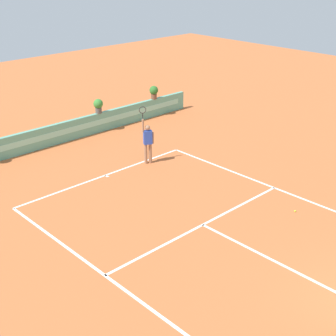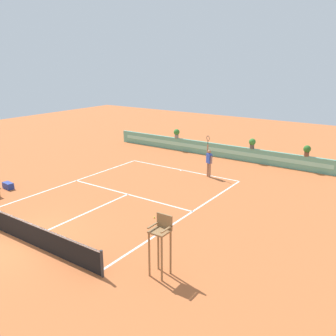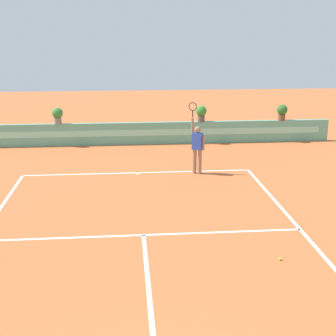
% 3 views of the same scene
% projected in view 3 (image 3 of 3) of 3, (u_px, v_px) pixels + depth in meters
% --- Properties ---
extents(ground_plane, '(60.00, 60.00, 0.00)m').
position_uv_depth(ground_plane, '(144.00, 242.00, 11.78)').
color(ground_plane, '#BC6033').
extents(court_lines, '(8.32, 11.94, 0.01)m').
position_uv_depth(court_lines, '(143.00, 230.00, 12.46)').
color(court_lines, white).
rests_on(court_lines, ground).
extents(back_wall_barrier, '(18.00, 0.21, 1.00)m').
position_uv_depth(back_wall_barrier, '(135.00, 133.00, 21.56)').
color(back_wall_barrier, '#60A88E').
rests_on(back_wall_barrier, ground).
extents(tennis_player, '(0.56, 0.36, 2.58)m').
position_uv_depth(tennis_player, '(197.00, 145.00, 17.05)').
color(tennis_player, '#9E7051').
rests_on(tennis_player, ground).
extents(tennis_ball_near_baseline, '(0.07, 0.07, 0.07)m').
position_uv_depth(tennis_ball_near_baseline, '(280.00, 259.00, 10.83)').
color(tennis_ball_near_baseline, '#CCE033').
rests_on(tennis_ball_near_baseline, ground).
extents(potted_plant_far_right, '(0.48, 0.48, 0.72)m').
position_uv_depth(potted_plant_far_right, '(282.00, 111.00, 21.88)').
color(potted_plant_far_right, brown).
rests_on(potted_plant_far_right, back_wall_barrier).
extents(potted_plant_left, '(0.48, 0.48, 0.72)m').
position_uv_depth(potted_plant_left, '(57.00, 115.00, 21.02)').
color(potted_plant_left, gray).
rests_on(potted_plant_left, back_wall_barrier).
extents(potted_plant_right, '(0.48, 0.48, 0.72)m').
position_uv_depth(potted_plant_right, '(201.00, 112.00, 21.57)').
color(potted_plant_right, '#514C47').
rests_on(potted_plant_right, back_wall_barrier).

